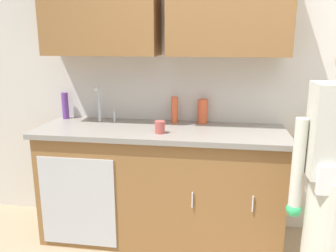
{
  "coord_description": "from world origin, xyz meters",
  "views": [
    {
      "loc": [
        -0.09,
        -1.89,
        1.61
      ],
      "look_at": [
        -0.47,
        0.55,
        1.0
      ],
      "focal_mm": 36.75,
      "sensor_mm": 36.0,
      "label": 1
    }
  ],
  "objects_px": {
    "bottle_water_tall": "(174,110)",
    "cup_by_sink": "(160,127)",
    "bottle_soap": "(65,106)",
    "bottle_cleaner_spray": "(203,111)",
    "sink": "(99,128)"
  },
  "relations": [
    {
      "from": "cup_by_sink",
      "to": "bottle_cleaner_spray",
      "type": "bearing_deg",
      "value": 52.17
    },
    {
      "from": "bottle_water_tall",
      "to": "bottle_soap",
      "type": "relative_size",
      "value": 0.95
    },
    {
      "from": "bottle_water_tall",
      "to": "bottle_soap",
      "type": "xyz_separation_m",
      "value": [
        -0.98,
        0.02,
        0.01
      ]
    },
    {
      "from": "sink",
      "to": "bottle_soap",
      "type": "distance_m",
      "value": 0.46
    },
    {
      "from": "sink",
      "to": "bottle_water_tall",
      "type": "xyz_separation_m",
      "value": [
        0.6,
        0.2,
        0.13
      ]
    },
    {
      "from": "sink",
      "to": "bottle_cleaner_spray",
      "type": "height_order",
      "value": "sink"
    },
    {
      "from": "sink",
      "to": "cup_by_sink",
      "type": "xyz_separation_m",
      "value": [
        0.53,
        -0.15,
        0.06
      ]
    },
    {
      "from": "sink",
      "to": "bottle_soap",
      "type": "height_order",
      "value": "sink"
    },
    {
      "from": "bottle_water_tall",
      "to": "bottle_soap",
      "type": "distance_m",
      "value": 0.98
    },
    {
      "from": "bottle_cleaner_spray",
      "to": "cup_by_sink",
      "type": "bearing_deg",
      "value": -127.83
    },
    {
      "from": "sink",
      "to": "bottle_soap",
      "type": "bearing_deg",
      "value": 149.8
    },
    {
      "from": "bottle_water_tall",
      "to": "cup_by_sink",
      "type": "relative_size",
      "value": 2.36
    },
    {
      "from": "cup_by_sink",
      "to": "sink",
      "type": "bearing_deg",
      "value": 164.27
    },
    {
      "from": "bottle_water_tall",
      "to": "cup_by_sink",
      "type": "xyz_separation_m",
      "value": [
        -0.06,
        -0.35,
        -0.06
      ]
    },
    {
      "from": "bottle_soap",
      "to": "bottle_cleaner_spray",
      "type": "bearing_deg",
      "value": 0.45
    }
  ]
}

